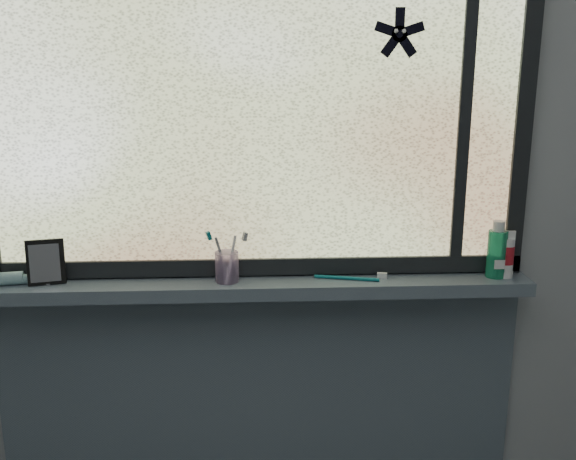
{
  "coord_description": "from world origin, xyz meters",
  "views": [
    {
      "loc": [
        -0.0,
        -0.56,
        1.64
      ],
      "look_at": [
        0.08,
        1.05,
        1.22
      ],
      "focal_mm": 40.0,
      "sensor_mm": 36.0,
      "label": 1
    }
  ],
  "objects_px": {
    "mouthwash_bottle": "(497,249)",
    "vanity_mirror": "(46,262)",
    "toothbrush_cup": "(227,267)",
    "cream_tube": "(507,253)"
  },
  "relations": [
    {
      "from": "vanity_mirror",
      "to": "cream_tube",
      "type": "relative_size",
      "value": 1.29
    },
    {
      "from": "mouthwash_bottle",
      "to": "cream_tube",
      "type": "relative_size",
      "value": 1.4
    },
    {
      "from": "cream_tube",
      "to": "toothbrush_cup",
      "type": "bearing_deg",
      "value": 179.92
    },
    {
      "from": "vanity_mirror",
      "to": "mouthwash_bottle",
      "type": "bearing_deg",
      "value": -12.7
    },
    {
      "from": "vanity_mirror",
      "to": "mouthwash_bottle",
      "type": "xyz_separation_m",
      "value": [
        1.32,
        -0.01,
        0.02
      ]
    },
    {
      "from": "vanity_mirror",
      "to": "cream_tube",
      "type": "bearing_deg",
      "value": -12.81
    },
    {
      "from": "mouthwash_bottle",
      "to": "vanity_mirror",
      "type": "bearing_deg",
      "value": 179.75
    },
    {
      "from": "mouthwash_bottle",
      "to": "cream_tube",
      "type": "height_order",
      "value": "mouthwash_bottle"
    },
    {
      "from": "vanity_mirror",
      "to": "mouthwash_bottle",
      "type": "distance_m",
      "value": 1.32
    },
    {
      "from": "toothbrush_cup",
      "to": "cream_tube",
      "type": "xyz_separation_m",
      "value": [
        0.83,
        -0.0,
        0.03
      ]
    }
  ]
}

